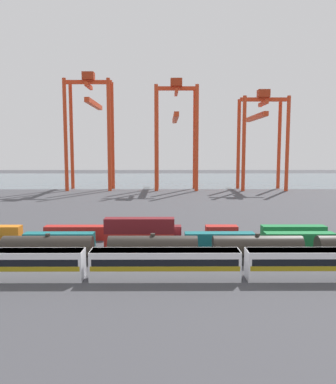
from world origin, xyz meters
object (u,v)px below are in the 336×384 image
at_px(shipping_container_13, 293,232).
at_px(gantry_crane_central, 176,124).
at_px(passenger_train, 165,263).
at_px(gantry_crane_east, 261,128).
at_px(freight_tank_row, 205,249).
at_px(gantry_crane_west, 90,119).
at_px(shipping_container_12, 221,232).
at_px(shipping_container_5, 299,240).

distance_m(shipping_container_13, gantry_crane_central, 100.40).
relative_size(passenger_train, gantry_crane_east, 1.45).
bearing_deg(shipping_container_13, freight_tank_row, -140.10).
height_order(shipping_container_13, gantry_crane_west, gantry_crane_west).
bearing_deg(freight_tank_row, gantry_crane_east, 72.36).
xyz_separation_m(freight_tank_row, shipping_container_12, (4.71, 15.43, -0.87)).
height_order(passenger_train, gantry_crane_east, gantry_crane_east).
distance_m(gantry_crane_west, gantry_crane_east, 72.91).
bearing_deg(shipping_container_5, gantry_crane_central, 100.67).
distance_m(passenger_train, shipping_container_13, 33.27).
xyz_separation_m(freight_tank_row, gantry_crane_central, (-1.56, 110.17, 25.65)).
xyz_separation_m(passenger_train, shipping_container_13, (24.44, 22.56, -0.84)).
distance_m(freight_tank_row, gantry_crane_west, 118.59).
relative_size(gantry_crane_central, gantry_crane_east, 1.11).
bearing_deg(shipping_container_5, gantry_crane_east, 80.15).
relative_size(shipping_container_5, gantry_crane_central, 0.26).
bearing_deg(shipping_container_5, freight_tank_row, -151.86).
bearing_deg(shipping_container_13, gantry_crane_east, 80.12).
distance_m(passenger_train, freight_tank_row, 9.31).
relative_size(shipping_container_12, shipping_container_13, 0.50).
xyz_separation_m(gantry_crane_west, gantry_crane_east, (72.81, 0.67, -3.77)).
bearing_deg(gantry_crane_east, shipping_container_13, -99.88).
height_order(shipping_container_12, shipping_container_13, same).
distance_m(passenger_train, gantry_crane_central, 120.16).
relative_size(shipping_container_13, gantry_crane_west, 0.25).
xyz_separation_m(freight_tank_row, shipping_container_13, (18.45, 15.43, -0.87)).
bearing_deg(gantry_crane_west, shipping_container_12, -65.46).
bearing_deg(gantry_crane_central, gantry_crane_east, -0.96).
xyz_separation_m(shipping_container_12, gantry_crane_east, (30.13, 94.13, 24.77)).
height_order(shipping_container_5, gantry_crane_west, gantry_crane_west).
relative_size(passenger_train, shipping_container_12, 10.04).
relative_size(shipping_container_12, gantry_crane_west, 0.12).
bearing_deg(shipping_container_13, shipping_container_12, 180.00).
height_order(gantry_crane_central, gantry_crane_east, gantry_crane_central).
bearing_deg(passenger_train, gantry_crane_central, 87.84).
height_order(passenger_train, shipping_container_5, passenger_train).
height_order(freight_tank_row, shipping_container_13, freight_tank_row).
relative_size(passenger_train, gantry_crane_west, 1.24).
distance_m(shipping_container_5, shipping_container_12, 14.12).
xyz_separation_m(passenger_train, gantry_crane_central, (4.43, 117.30, 25.67)).
height_order(shipping_container_12, gantry_crane_central, gantry_crane_central).
distance_m(passenger_train, shipping_container_12, 24.98).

